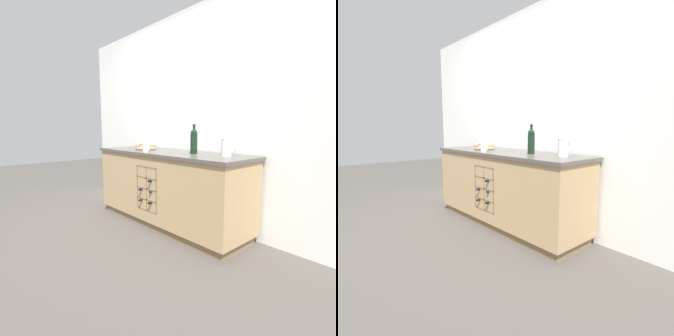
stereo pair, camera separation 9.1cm
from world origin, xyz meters
TOP-DOWN VIEW (x-y plane):
  - ground_plane at (0.00, 0.00)m, footprint 14.00×14.00m
  - back_wall at (0.00, 0.37)m, footprint 4.46×0.06m
  - kitchen_island at (-0.00, -0.00)m, footprint 2.10×0.67m
  - fruit_bowl at (-0.42, -0.01)m, footprint 0.29×0.29m
  - white_pitcher at (0.78, 0.06)m, footprint 0.17×0.11m
  - ceramic_mug at (-0.16, -0.19)m, footprint 0.12×0.08m
  - standing_wine_bottle at (0.38, 0.03)m, footprint 0.08×0.08m

SIDE VIEW (x-z plane):
  - ground_plane at x=0.00m, z-range 0.00..0.00m
  - kitchen_island at x=0.00m, z-range 0.01..0.89m
  - fruit_bowl at x=-0.42m, z-range 0.88..0.97m
  - ceramic_mug at x=-0.16m, z-range 0.88..0.97m
  - white_pitcher at x=0.78m, z-range 0.89..1.07m
  - standing_wine_bottle at x=0.38m, z-range 0.87..1.18m
  - back_wall at x=0.00m, z-range 0.00..2.55m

